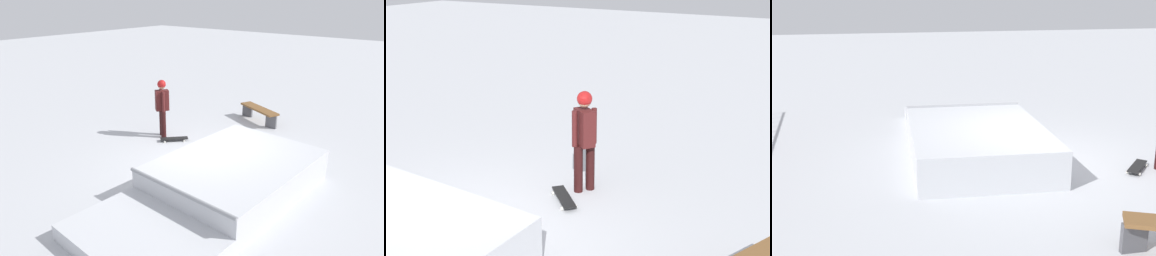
% 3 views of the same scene
% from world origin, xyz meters
% --- Properties ---
extents(ground_plane, '(60.00, 60.00, 0.00)m').
position_xyz_m(ground_plane, '(0.00, 0.00, 0.00)').
color(ground_plane, '#B7BABF').
extents(skater, '(0.44, 0.40, 1.73)m').
position_xyz_m(skater, '(-0.81, -2.13, 1.01)').
color(skater, black).
rests_on(skater, ground).
extents(skateboard, '(0.72, 0.69, 0.09)m').
position_xyz_m(skateboard, '(-0.73, -1.61, 0.08)').
color(skateboard, black).
rests_on(skateboard, ground).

